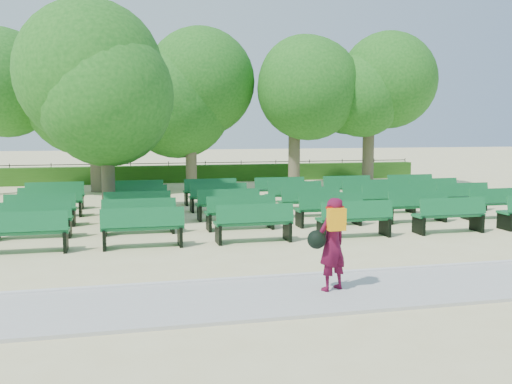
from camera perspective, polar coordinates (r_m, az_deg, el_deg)
ground at (r=17.15m, az=-1.20°, el=-3.30°), size 120.00×120.00×0.00m
paving at (r=10.22m, az=7.89°, el=-9.94°), size 30.00×2.20×0.06m
curb at (r=11.25m, az=5.73°, el=-8.27°), size 30.00×0.12×0.10m
hedge at (r=30.82m, az=-6.80°, el=1.83°), size 26.00×0.70×0.90m
fence at (r=31.26m, az=-6.88°, el=1.07°), size 26.00×0.10×1.02m
tree_line at (r=26.92m, az=-5.77°, el=0.22°), size 21.80×6.80×7.04m
bench_array at (r=18.44m, az=1.32°, el=-2.29°), size 2.00×0.67×1.25m
tree_among at (r=18.55m, az=-14.81°, el=9.87°), size 4.47×4.47×6.10m
person at (r=10.05m, az=7.52°, el=-5.06°), size 0.82×0.60×1.64m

